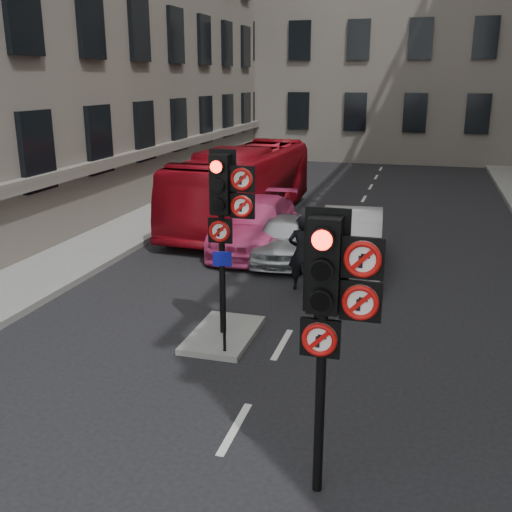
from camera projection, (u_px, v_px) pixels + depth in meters
The scene contains 11 objects.
pavement_left at pixel (120, 230), 19.87m from camera, with size 3.00×50.00×0.16m, color gray.
centre_island at pixel (223, 335), 11.86m from camera, with size 1.20×2.00×0.12m, color gray.
signal_near at pixel (331, 297), 6.74m from camera, with size 0.91×0.40×3.58m.
signal_far at pixel (225, 204), 11.07m from camera, with size 0.91×0.40×3.58m.
car_silver at pixel (283, 238), 16.85m from camera, with size 1.47×3.65×1.24m, color #B6BBBF.
car_white at pixel (351, 240), 16.12m from camera, with size 1.60×4.60×1.52m, color silver.
car_pink at pixel (256, 224), 17.89m from camera, with size 2.05×5.04×1.46m, color #D63E7D.
bus_red at pixel (243, 185), 21.00m from camera, with size 2.22×9.49×2.64m, color maroon.
motorcycle at pixel (321, 292), 12.77m from camera, with size 0.52×1.83×1.10m, color black.
motorcyclist at pixel (302, 252), 14.33m from camera, with size 0.68×0.44×1.85m, color black.
info_sign at pixel (223, 288), 10.65m from camera, with size 0.33×0.13×1.92m.
Camera 1 is at (2.39, -5.32, 4.96)m, focal length 42.00 mm.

